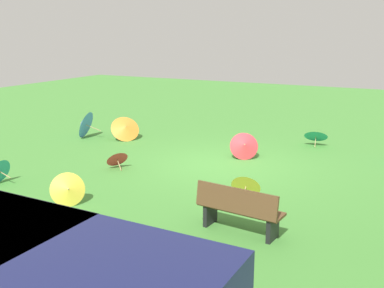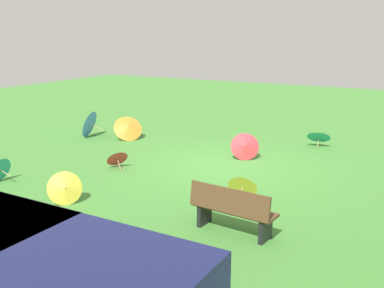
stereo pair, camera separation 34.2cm
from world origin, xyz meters
name	(u,v)px [view 1 (the left image)]	position (x,y,z in m)	size (l,w,h in m)	color
ground	(221,165)	(0.00, 0.00, 0.00)	(40.00, 40.00, 0.00)	#478C38
park_bench	(239,209)	(-2.04, 3.92, 0.47)	(1.64, 0.65, 0.90)	brown
parasol_yellow_0	(246,185)	(-1.53, 2.16, 0.31)	(0.72, 0.68, 0.62)	tan
parasol_red_0	(244,145)	(-0.35, -0.84, 0.40)	(0.99, 0.88, 0.80)	tan
parasol_yellow_1	(68,189)	(1.66, 4.29, 0.36)	(0.79, 0.83, 0.72)	tan
parasol_blue_0	(84,124)	(5.59, -0.90, 0.48)	(0.97, 1.04, 0.96)	tan
parasol_red_1	(117,158)	(2.38, 1.59, 0.28)	(0.70, 0.74, 0.53)	tan
parasol_orange_1	(125,128)	(4.09, -1.25, 0.42)	(1.21, 1.23, 0.84)	tan
parasol_teal_1	(316,134)	(-1.85, -3.35, 0.37)	(0.83, 0.79, 0.65)	tan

